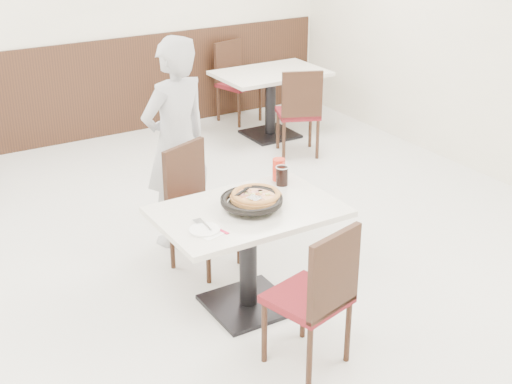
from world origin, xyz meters
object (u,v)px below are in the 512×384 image
side_plate (205,230)px  red_cup (279,170)px  pizza_pan (252,204)px  pizza (256,197)px  cola_glass (282,176)px  bg_chair_right_far (239,83)px  chair_near (307,295)px  bg_chair_right_near (298,111)px  main_table (248,259)px  diner_person (176,143)px  chair_far (205,210)px  bg_table_right (270,104)px

side_plate → red_cup: (0.83, 0.44, 0.07)m
pizza_pan → pizza: size_ratio=0.90×
cola_glass → bg_chair_right_far: bg_chair_right_far is taller
chair_near → bg_chair_right_near: 3.61m
chair_near → cola_glass: bearing=51.3°
pizza → bg_chair_right_near: (1.90, 2.29, -0.34)m
main_table → pizza_pan: pizza_pan is taller
chair_near → red_cup: chair_near is taller
red_cup → diner_person: size_ratio=0.09×
pizza_pan → cola_glass: size_ratio=2.41×
chair_near → side_plate: chair_near is taller
main_table → chair_far: 0.66m
chair_near → diner_person: 1.89m
chair_far → bg_chair_right_near: (1.96, 1.65, 0.00)m
pizza → diner_person: 1.13m
pizza → side_plate: 0.49m
diner_person → cola_glass: bearing=98.8°
chair_far → bg_chair_right_far: (1.99, 2.95, 0.00)m
main_table → bg_table_right: 3.58m
pizza_pan → chair_far: bearing=90.3°
side_plate → bg_chair_right_far: bearing=57.4°
diner_person → bg_chair_right_near: bearing=-162.8°
bg_chair_right_near → bg_chair_right_far: bearing=111.6°
pizza → bg_table_right: (1.96, 2.93, -0.44)m
cola_glass → bg_chair_right_near: bearing=53.2°
side_plate → red_cup: red_cup is taller
cola_glass → diner_person: 1.01m
chair_near → diner_person: bearing=74.4°
bg_table_right → bg_chair_right_near: 0.65m
chair_far → diner_person: 0.62m
chair_near → pizza_pan: (0.02, 0.69, 0.32)m
side_plate → diner_person: bearing=72.0°
main_table → side_plate: (-0.39, -0.14, 0.38)m
cola_glass → bg_table_right: (1.62, 2.73, -0.44)m
main_table → bg_chair_right_near: (1.97, 2.31, 0.10)m
chair_far → bg_table_right: chair_far is taller
pizza_pan → red_cup: red_cup is taller
pizza → red_cup: red_cup is taller
chair_near → red_cup: 1.17m
bg_table_right → bg_chair_right_near: (-0.06, -0.64, 0.10)m
cola_glass → pizza_pan: bearing=-148.3°
main_table → chair_far: chair_far is taller
bg_table_right → bg_chair_right_near: size_ratio=1.26×
main_table → cola_glass: (0.41, 0.22, 0.44)m
main_table → pizza: (0.08, 0.02, 0.44)m
side_plate → pizza: bearing=18.5°
cola_glass → main_table: bearing=-151.7°
chair_far → bg_table_right: size_ratio=0.79×
side_plate → bg_chair_right_near: bg_chair_right_near is taller
pizza → bg_table_right: 3.55m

